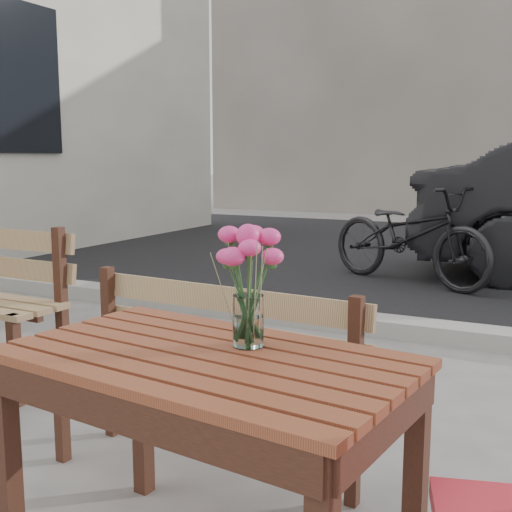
{
  "coord_description": "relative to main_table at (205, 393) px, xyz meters",
  "views": [
    {
      "loc": [
        1.11,
        -1.37,
        1.24
      ],
      "look_at": [
        0.29,
        0.28,
        0.96
      ],
      "focal_mm": 45.0,
      "sensor_mm": 36.0,
      "label": 1
    }
  ],
  "objects": [
    {
      "name": "street",
      "position": [
        -0.21,
        4.95,
        -0.55
      ],
      "size": [
        30.0,
        8.12,
        0.12
      ],
      "color": "black",
      "rests_on": "ground"
    },
    {
      "name": "main_vase",
      "position": [
        0.08,
        0.12,
        0.34
      ],
      "size": [
        0.19,
        0.19,
        0.35
      ],
      "color": "white",
      "rests_on": "main_table"
    },
    {
      "name": "main_table",
      "position": [
        0.0,
        0.0,
        0.0
      ],
      "size": [
        1.21,
        0.79,
        0.7
      ],
      "rotation": [
        0.0,
        0.0,
        -0.12
      ],
      "color": "brown",
      "rests_on": "ground"
    },
    {
      "name": "main_bench",
      "position": [
        -0.34,
        0.58,
        -0.11
      ],
      "size": [
        1.29,
        0.47,
        0.79
      ],
      "rotation": [
        0.0,
        0.0,
        -0.07
      ],
      "color": "#8C6B48",
      "rests_on": "ground"
    },
    {
      "name": "bicycle",
      "position": [
        -0.55,
        4.82,
        -0.1
      ],
      "size": [
        1.97,
        1.35,
        0.98
      ],
      "primitive_type": "imported",
      "rotation": [
        0.0,
        0.0,
        1.15
      ],
      "color": "black",
      "rests_on": "ground"
    }
  ]
}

